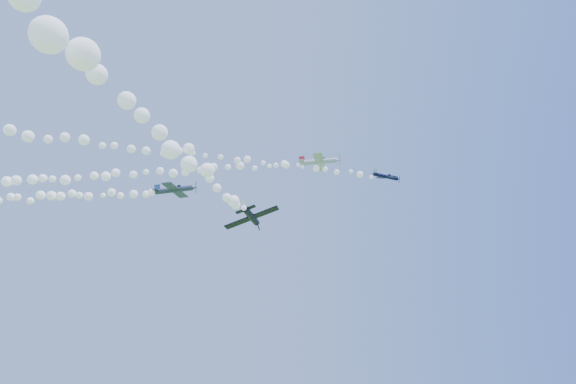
{
  "coord_description": "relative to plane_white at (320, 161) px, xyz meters",
  "views": [
    {
      "loc": [
        -11.76,
        -87.03,
        21.65
      ],
      "look_at": [
        0.44,
        -7.45,
        45.92
      ],
      "focal_mm": 30.0,
      "sensor_mm": 36.0,
      "label": 1
    }
  ],
  "objects": [
    {
      "name": "smoke_trail_navy",
      "position": [
        -28.76,
        -4.03,
        -1.01
      ],
      "size": [
        82.31,
        17.45,
        2.48
      ],
      "primitive_type": null,
      "color": "white"
    },
    {
      "name": "smoke_trail_white",
      "position": [
        -42.87,
        14.53,
        -0.31
      ],
      "size": [
        81.5,
        29.5,
        3.22
      ],
      "primitive_type": null,
      "color": "white"
    },
    {
      "name": "plane_white",
      "position": [
        0.0,
        0.0,
        0.0
      ],
      "size": [
        7.71,
        8.17,
        2.22
      ],
      "rotation": [
        -0.06,
        -0.02,
        -0.33
      ],
      "color": "silver"
    },
    {
      "name": "plane_grey",
      "position": [
        -25.6,
        2.52,
        -5.81
      ],
      "size": [
        8.0,
        8.48,
        2.15
      ],
      "rotation": [
        -0.02,
        -0.07,
        -0.31
      ],
      "color": "#353D4D"
    },
    {
      "name": "smoke_trail_black",
      "position": [
        -25.26,
        -53.24,
        -15.83
      ],
      "size": [
        23.59,
        64.03,
        2.91
      ],
      "primitive_type": null,
      "color": "white"
    },
    {
      "name": "plane_navy",
      "position": [
        14.18,
        4.12,
        -0.82
      ],
      "size": [
        6.1,
        6.38,
        2.34
      ],
      "rotation": [
        0.26,
        0.09,
        0.19
      ],
      "color": "black"
    },
    {
      "name": "plane_black",
      "position": [
        -13.66,
        -19.28,
        -15.59
      ],
      "size": [
        7.21,
        7.0,
        2.83
      ],
      "rotation": [
        -0.34,
        0.06,
        1.24
      ],
      "color": "black"
    }
  ]
}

